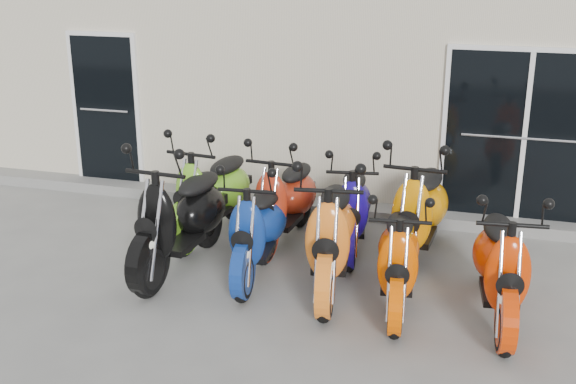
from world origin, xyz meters
name	(u,v)px	position (x,y,z in m)	size (l,w,h in m)	color
ground	(273,272)	(0.00, 0.00, 0.00)	(80.00, 80.00, 0.00)	gray
building	(363,61)	(0.00, 5.20, 1.60)	(14.00, 6.00, 3.20)	beige
front_step	(317,206)	(0.00, 2.02, 0.07)	(14.00, 0.40, 0.15)	gray
door_left	(106,105)	(-3.20, 2.17, 1.26)	(1.07, 0.08, 2.22)	black
door_right	(525,132)	(2.60, 2.17, 1.26)	(2.02, 0.08, 2.22)	black
scooter_front_black	(180,203)	(-1.00, -0.19, 0.78)	(0.77, 2.12, 1.57)	black
scooter_front_blue	(258,216)	(-0.14, -0.10, 0.69)	(0.68, 1.88, 1.39)	navy
scooter_front_orange_a	(332,220)	(0.70, -0.19, 0.77)	(0.76, 2.09, 1.54)	orange
scooter_front_orange_b	(399,245)	(1.42, -0.41, 0.66)	(0.65, 1.80, 1.33)	#F15500
scooter_front_red	(502,251)	(2.40, -0.40, 0.71)	(0.70, 1.93, 1.43)	red
scooter_back_green	(211,181)	(-1.04, 0.81, 0.73)	(0.72, 1.97, 1.46)	#71C025
scooter_back_red	(285,188)	(-0.11, 0.84, 0.71)	(0.70, 1.91, 1.41)	red
scooter_back_blue	(353,196)	(0.71, 0.89, 0.67)	(0.66, 1.82, 1.34)	#160879
scooter_back_yellow	(421,198)	(1.50, 0.76, 0.77)	(0.76, 2.09, 1.54)	orange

